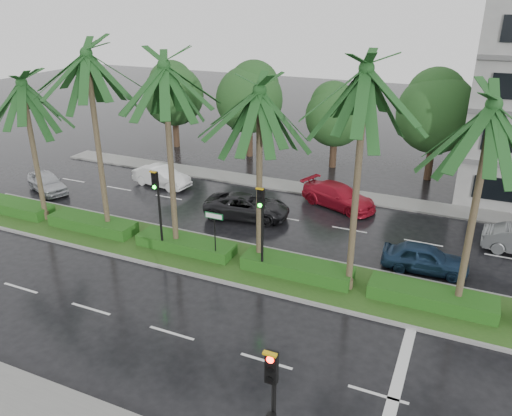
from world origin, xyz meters
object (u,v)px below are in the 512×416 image
at_px(signal_median_left, 158,199).
at_px(car_blue, 425,258).
at_px(car_darkgrey, 247,206).
at_px(signal_near, 272,411).
at_px(car_silver, 47,182).
at_px(car_white, 162,176).
at_px(street_sign, 214,225).
at_px(car_red, 339,196).

distance_m(signal_median_left, car_blue, 13.11).
xyz_separation_m(car_darkgrey, car_blue, (10.35, -2.24, -0.02)).
bearing_deg(signal_near, car_silver, 147.48).
relative_size(signal_near, car_white, 1.04).
distance_m(street_sign, car_darkgrey, 6.02).
height_order(car_silver, car_blue, car_blue).
relative_size(car_darkgrey, car_red, 1.02).
height_order(street_sign, car_darkgrey, street_sign).
bearing_deg(car_silver, car_red, -49.40).
height_order(signal_near, car_silver, signal_near).
height_order(street_sign, car_blue, street_sign).
height_order(car_white, car_blue, car_white).
bearing_deg(signal_near, signal_median_left, 135.91).
bearing_deg(car_blue, car_silver, 84.69).
bearing_deg(car_silver, signal_median_left, -85.54).
bearing_deg(street_sign, car_white, 136.42).
bearing_deg(car_blue, car_red, 40.34).
xyz_separation_m(signal_median_left, car_darkgrey, (2.01, 5.95, -2.30)).
xyz_separation_m(signal_near, car_silver, (-21.93, 13.98, -1.83)).
relative_size(signal_median_left, car_white, 1.04).
relative_size(signal_median_left, street_sign, 1.68).
xyz_separation_m(street_sign, car_silver, (-14.93, 4.11, -1.45)).
bearing_deg(car_white, car_silver, 129.67).
bearing_deg(street_sign, car_red, 69.76).
bearing_deg(car_darkgrey, car_silver, 87.06).
distance_m(signal_near, car_white, 23.89).
xyz_separation_m(car_white, car_blue, (17.93, -4.64, -0.02)).
height_order(signal_median_left, car_red, signal_median_left).
distance_m(signal_median_left, car_red, 11.91).
bearing_deg(signal_median_left, car_red, 56.14).
bearing_deg(car_silver, signal_near, -98.27).
bearing_deg(car_white, street_sign, -126.43).
xyz_separation_m(signal_near, car_blue, (2.36, 13.39, -1.83)).
bearing_deg(car_red, signal_median_left, 167.20).
distance_m(car_white, car_red, 12.16).
height_order(car_red, car_blue, car_red).
xyz_separation_m(car_silver, car_darkgrey, (13.94, 1.65, 0.03)).
height_order(street_sign, car_red, street_sign).
bearing_deg(car_white, signal_near, -132.03).
relative_size(car_white, car_blue, 1.06).
height_order(signal_near, signal_median_left, signal_median_left).
bearing_deg(car_darkgrey, car_blue, -111.94).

